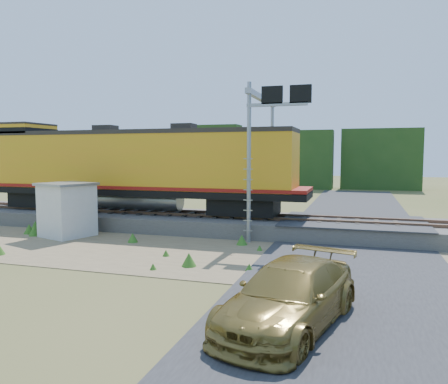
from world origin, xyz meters
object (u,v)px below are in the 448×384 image
(locomotive, at_px, (132,166))
(signal_gantry, at_px, (267,126))
(car, at_px, (290,296))
(shed, at_px, (67,209))

(locomotive, distance_m, signal_gantry, 8.38)
(signal_gantry, relative_size, car, 1.41)
(locomotive, height_order, signal_gantry, signal_gantry)
(signal_gantry, distance_m, car, 12.95)
(locomotive, xyz_separation_m, car, (11.09, -12.31, -2.72))
(shed, xyz_separation_m, signal_gantry, (9.55, 3.36, 4.21))
(signal_gantry, height_order, car, signal_gantry)
(shed, bearing_deg, locomotive, 88.11)
(locomotive, bearing_deg, signal_gantry, -4.80)
(locomotive, bearing_deg, car, -47.97)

